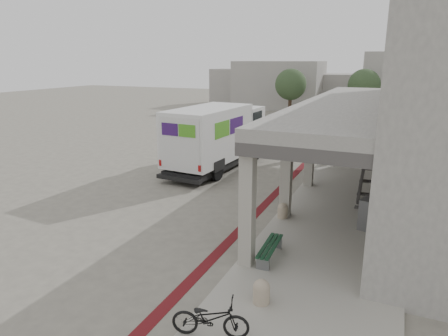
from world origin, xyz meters
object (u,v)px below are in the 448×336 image
at_px(fedex_truck, 218,135).
at_px(bench, 270,249).
at_px(bicycle_black, 210,318).
at_px(utility_cabinet, 368,214).

height_order(fedex_truck, bench, fedex_truck).
xyz_separation_m(fedex_truck, bicycle_black, (5.64, -12.62, -1.24)).
xyz_separation_m(utility_cabinet, bicycle_black, (-2.50, -7.08, -0.10)).
xyz_separation_m(bench, utility_cabinet, (2.40, 3.34, 0.24)).
height_order(fedex_truck, bicycle_black, fedex_truck).
relative_size(fedex_truck, bicycle_black, 4.92).
xyz_separation_m(fedex_truck, bench, (5.74, -8.88, -1.37)).
bearing_deg(fedex_truck, bench, -53.07).
bearing_deg(bicycle_black, bench, -17.33).
relative_size(bench, bicycle_black, 1.07).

